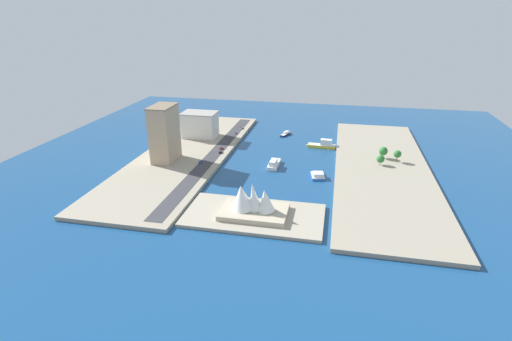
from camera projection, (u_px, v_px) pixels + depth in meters
name	position (u px, v px, depth m)	size (l,w,h in m)	color
ground_plane	(279.00, 163.00, 315.44)	(440.00, 440.00, 0.00)	navy
quay_west	(382.00, 169.00, 299.79)	(70.00, 240.00, 2.58)	#9E937F
quay_east	(186.00, 154.00, 330.10)	(70.00, 240.00, 2.58)	#9E937F
peninsula_point	(254.00, 215.00, 232.55)	(82.19, 42.50, 2.00)	#A89E89
road_strip	(214.00, 155.00, 324.99)	(11.17, 228.00, 0.15)	#38383D
ferry_yellow_fast	(323.00, 145.00, 349.06)	(26.52, 9.13, 7.72)	yellow
catamaran_blue	(318.00, 175.00, 287.07)	(12.07, 16.78, 4.32)	blue
ferry_white_commuter	(274.00, 164.00, 306.87)	(7.89, 24.42, 6.36)	silver
patrol_launch_navy	(286.00, 134.00, 384.01)	(9.37, 16.11, 3.43)	#1E284C
hotel_broad_white	(200.00, 124.00, 367.86)	(31.89, 22.51, 23.15)	silver
apartment_midrise_tan	(164.00, 134.00, 305.20)	(16.39, 26.66, 44.16)	tan
hatchback_blue	(201.00, 162.00, 307.58)	(2.02, 4.34, 1.54)	black
pickup_red	(221.00, 148.00, 337.83)	(2.07, 5.05, 1.68)	black
suv_black	(220.00, 152.00, 328.42)	(1.98, 4.66, 1.73)	black
van_white	(242.00, 128.00, 395.43)	(1.91, 5.08, 1.73)	black
sedan_silver	(235.00, 133.00, 379.72)	(2.07, 4.30, 1.53)	black
traffic_light_waterfront	(230.00, 140.00, 346.93)	(0.36, 0.36, 6.50)	black
opera_landmark	(252.00, 203.00, 229.71)	(39.28, 25.97, 20.05)	#BCAD93
park_tree_cluster	(386.00, 154.00, 309.19)	(19.42, 22.60, 9.64)	brown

